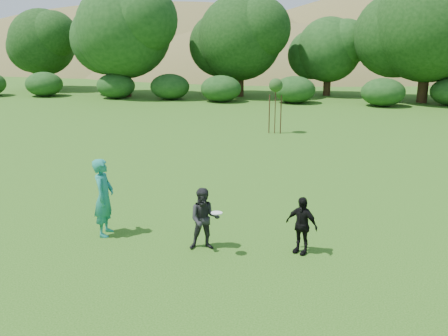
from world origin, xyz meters
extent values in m
plane|color=#19470C|center=(0.00, 0.00, 0.00)|extent=(120.00, 120.00, 0.00)
imported|color=#1B7D6D|center=(-2.53, -0.15, 1.02)|extent=(0.58, 0.80, 2.05)
imported|color=black|center=(0.23, -0.51, 0.77)|extent=(0.87, 0.75, 1.55)
imported|color=black|center=(2.55, -0.26, 0.71)|extent=(0.90, 0.68, 1.42)
cylinder|color=white|center=(0.61, -0.83, 1.08)|extent=(0.27, 0.27, 0.04)
cylinder|color=#402419|center=(0.42, 14.19, 1.25)|extent=(0.05, 0.05, 2.50)
sphere|color=#264A1A|center=(0.42, 14.19, 2.50)|extent=(0.70, 0.70, 0.70)
cylinder|color=#3F2419|center=(0.12, 14.19, 1.00)|extent=(0.06, 0.06, 2.00)
cylinder|color=#3B2117|center=(0.72, 14.19, 1.00)|extent=(0.06, 0.06, 2.00)
ellipsoid|color=olive|center=(-25.00, 70.00, -12.10)|extent=(110.00, 70.00, 44.00)
ellipsoid|color=olive|center=(20.00, 72.00, -14.30)|extent=(100.00, 64.00, 52.00)
ellipsoid|color=olive|center=(-5.00, 58.00, -7.70)|extent=(80.00, 50.00, 28.00)
cylinder|color=#3A2616|center=(-22.00, 30.00, 1.31)|extent=(0.65, 0.65, 2.62)
sphere|color=#194214|center=(-22.00, 30.00, 4.22)|extent=(5.80, 5.80, 5.80)
cylinder|color=#3A2616|center=(-13.00, 27.00, 1.57)|extent=(0.73, 0.73, 3.15)
sphere|color=#194214|center=(-13.00, 27.00, 5.23)|extent=(7.54, 7.54, 7.54)
cylinder|color=#3A2616|center=(-4.00, 29.00, 1.40)|extent=(0.68, 0.68, 2.80)
sphere|color=#194214|center=(-4.00, 29.00, 4.66)|extent=(6.73, 6.73, 6.73)
cylinder|color=#3A2616|center=(3.00, 31.00, 1.14)|extent=(0.60, 0.60, 2.27)
sphere|color=#194214|center=(3.00, 31.00, 3.71)|extent=(5.22, 5.22, 5.22)
cylinder|color=#3A2616|center=(10.00, 28.00, 1.66)|extent=(0.76, 0.76, 3.32)
sphere|color=#194214|center=(10.00, 28.00, 5.56)|extent=(8.12, 8.12, 8.12)
camera|label=1|loc=(2.95, -11.48, 5.16)|focal=40.00mm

